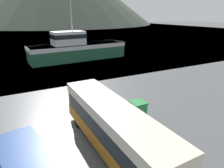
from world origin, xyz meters
name	(u,v)px	position (x,y,z in m)	size (l,w,h in m)	color
water_surface	(15,28)	(0.00, 143.74, 0.00)	(240.00, 240.00, 0.00)	slate
tour_bus	(113,126)	(-0.47, 9.77, 1.84)	(2.71, 11.57, 3.28)	#B26614
delivery_van	(24,166)	(-5.97, 9.16, 1.37)	(3.47, 6.68, 2.61)	navy
fishing_boat	(77,49)	(6.36, 38.35, 2.20)	(19.39, 6.29, 11.88)	#1E5138
storage_bin	(138,108)	(3.90, 13.16, 0.65)	(1.34, 1.35, 1.28)	green
small_boat	(54,51)	(3.77, 48.15, 0.38)	(4.61, 6.83, 0.75)	#1E5138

